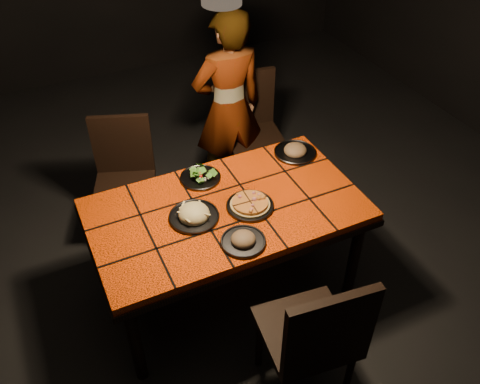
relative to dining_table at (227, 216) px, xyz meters
name	(u,v)px	position (x,y,z in m)	size (l,w,h in m)	color
room_shell	(224,93)	(0.00, 0.00, 0.83)	(6.04, 7.04, 3.08)	black
dining_table	(227,216)	(0.00, 0.00, 0.00)	(1.62, 0.92, 0.75)	#F64407
chair_near	(315,336)	(0.08, -0.89, -0.09)	(0.50, 0.50, 1.01)	black
chair_far_left	(124,171)	(-0.41, 0.88, -0.14)	(0.54, 0.54, 0.92)	black
chair_far_right	(251,124)	(0.68, 1.03, -0.12)	(0.50, 0.50, 0.96)	black
diner	(228,108)	(0.47, 1.00, 0.10)	(0.56, 0.37, 1.54)	brown
plate_pizza	(250,205)	(0.13, -0.06, 0.10)	(0.28, 0.28, 0.04)	#35353A
plate_pasta	(194,214)	(-0.21, -0.01, 0.10)	(0.29, 0.29, 0.10)	#35353A
plate_salad	(200,176)	(-0.04, 0.31, 0.10)	(0.26, 0.26, 0.07)	#35353A
plate_mushroom_a	(243,240)	(-0.04, -0.31, 0.10)	(0.25, 0.25, 0.08)	#35353A
plate_mushroom_b	(295,150)	(0.64, 0.29, 0.10)	(0.28, 0.28, 0.09)	#35353A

